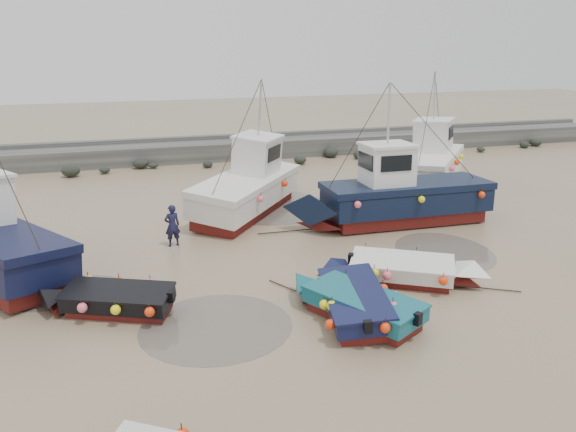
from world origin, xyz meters
The scene contains 14 objects.
ground centered at (0.00, 0.00, 0.00)m, with size 120.00×120.00×0.00m, color #967E61.
seawall centered at (0.05, 21.99, 0.63)m, with size 60.00×4.92×1.50m.
puddle_a centered at (-3.55, -1.10, 0.00)m, with size 4.51×4.51×0.01m, color #5E564D.
puddle_b centered at (6.04, 2.45, 0.00)m, with size 3.70×3.70×0.01m, color #5E564D.
puddle_c centered at (-8.16, 2.57, 0.00)m, with size 4.39×4.39×0.01m, color #5E564D.
puddle_d centered at (0.91, 10.22, 0.00)m, with size 5.78×5.78×0.01m, color #5E564D.
dinghy_1 centered at (0.71, -1.20, 0.54)m, with size 2.76×6.15×1.43m.
dinghy_2 centered at (0.56, -1.56, 0.55)m, with size 3.68×5.40×1.43m.
dinghy_4 centered at (-6.58, 0.68, 0.56)m, with size 5.29×2.85×1.43m.
dinghy_5 centered at (3.43, 0.14, 0.55)m, with size 5.33×3.51×1.43m.
cabin_boat_1 centered at (-0.19, 9.81, 1.33)m, with size 7.38×9.08×6.22m.
cabin_boat_2 centered at (5.59, 6.20, 1.32)m, with size 10.62×3.24×6.22m.
cabin_boat_3 centered at (10.88, 12.10, 1.36)m, with size 7.27×8.27×6.22m.
person centered at (-4.21, 5.98, 0.00)m, with size 0.63×0.41×1.73m, color #171735.
Camera 1 is at (-5.46, -15.75, 8.15)m, focal length 35.00 mm.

